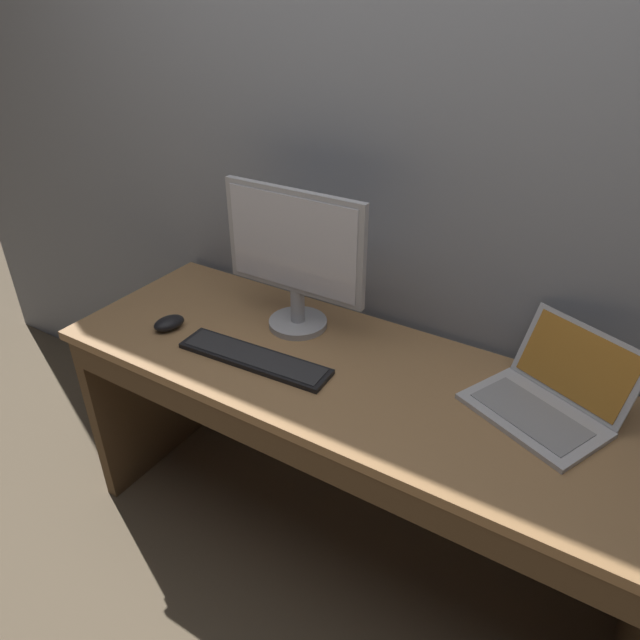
{
  "coord_description": "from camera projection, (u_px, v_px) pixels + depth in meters",
  "views": [
    {
      "loc": [
        0.64,
        -1.21,
        1.75
      ],
      "look_at": [
        -0.11,
        0.0,
        0.91
      ],
      "focal_mm": 32.23,
      "sensor_mm": 36.0,
      "label": 1
    }
  ],
  "objects": [
    {
      "name": "ground_plane",
      "position": [
        346.0,
        544.0,
        2.07
      ],
      "size": [
        14.0,
        14.0,
        0.0
      ],
      "primitive_type": "plane",
      "color": "brown"
    },
    {
      "name": "back_wall",
      "position": [
        421.0,
        118.0,
        1.6
      ],
      "size": [
        4.73,
        0.04,
        2.84
      ],
      "primitive_type": "cube",
      "color": "gray",
      "rests_on": "ground"
    },
    {
      "name": "desk",
      "position": [
        348.0,
        429.0,
        1.77
      ],
      "size": [
        1.84,
        0.63,
        0.77
      ],
      "color": "#A87A4C",
      "rests_on": "ground"
    },
    {
      "name": "laptop_silver",
      "position": [
        546.0,
        399.0,
        1.5
      ],
      "size": [
        0.43,
        0.41,
        0.21
      ],
      "color": "silver",
      "rests_on": "desk"
    },
    {
      "name": "external_monitor",
      "position": [
        295.0,
        259.0,
        1.76
      ],
      "size": [
        0.48,
        0.19,
        0.47
      ],
      "color": "#B7B7BC",
      "rests_on": "desk"
    },
    {
      "name": "wired_keyboard",
      "position": [
        254.0,
        358.0,
        1.72
      ],
      "size": [
        0.49,
        0.14,
        0.02
      ],
      "color": "black",
      "rests_on": "desk"
    },
    {
      "name": "computer_mouse",
      "position": [
        169.0,
        323.0,
        1.87
      ],
      "size": [
        0.09,
        0.12,
        0.04
      ],
      "primitive_type": "ellipsoid",
      "rotation": [
        0.0,
        0.0,
        -0.26
      ],
      "color": "black",
      "rests_on": "desk"
    }
  ]
}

